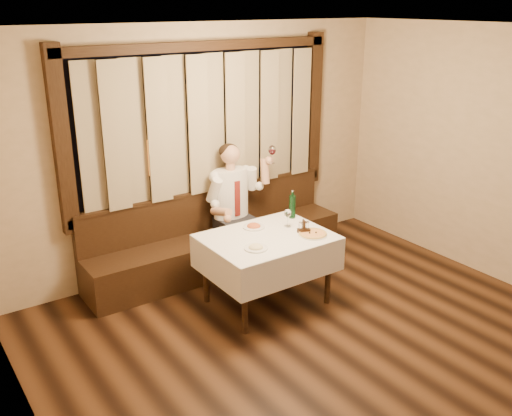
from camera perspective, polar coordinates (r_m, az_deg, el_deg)
room at (r=5.01m, az=6.01°, el=2.37°), size 5.01×6.01×2.81m
banquette at (r=6.77m, az=-3.95°, el=-3.52°), size 3.20×0.61×0.94m
dining_table at (r=5.84m, az=1.11°, el=-3.77°), size 1.27×0.97×0.76m
pizza at (r=5.85m, az=5.70°, el=-2.58°), size 0.30×0.30×0.03m
pasta_red at (r=6.00m, az=-0.23°, el=-1.67°), size 0.23×0.23×0.08m
pasta_cream at (r=5.50m, az=-0.01°, el=-3.80°), size 0.23×0.23×0.08m
green_bottle at (r=6.25m, az=3.65°, el=0.18°), size 0.07×0.07×0.32m
table_wine_glass at (r=5.99m, az=3.19°, el=-0.60°), size 0.07×0.07×0.20m
cruet_caddy at (r=5.89m, az=4.80°, el=-2.03°), size 0.14×0.11×0.14m
seated_man at (r=6.60m, az=-2.11°, el=0.94°), size 0.83×0.62×1.48m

